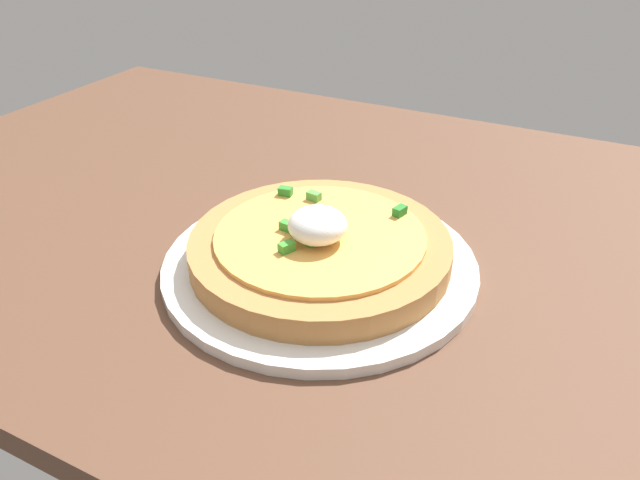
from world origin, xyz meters
The scene contains 3 objects.
dining_table centered at (0.00, 0.00, 1.22)cm, with size 126.95×68.25×2.45cm, color brown.
plate centered at (-4.95, -9.00, 2.95)cm, with size 27.52×27.52×1.01cm, color white.
pizza centered at (-4.94, -9.05, 4.88)cm, with size 22.68×22.68×5.54cm.
Camera 1 is at (14.85, -48.46, 32.62)cm, focal length 33.81 mm.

